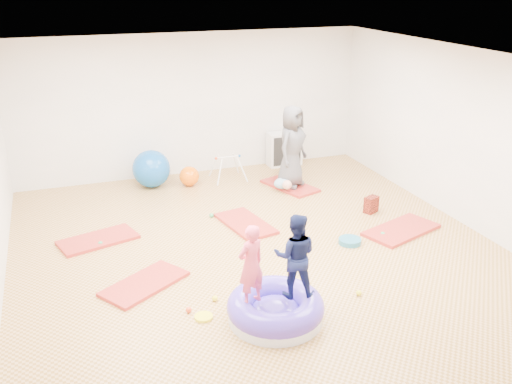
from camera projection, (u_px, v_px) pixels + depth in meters
name	position (u px, v px, depth m)	size (l,w,h in m)	color
room	(263.00, 165.00, 7.77)	(7.01, 8.01, 2.81)	tan
gym_mat_front_left	(145.00, 284.00, 7.51)	(1.14, 0.57, 0.05)	#B33A23
gym_mat_mid_left	(98.00, 240.00, 8.74)	(1.15, 0.58, 0.05)	#B33A23
gym_mat_center_back	(246.00, 224.00, 9.30)	(1.16, 0.58, 0.05)	#B33A23
gym_mat_right	(401.00, 230.00, 9.07)	(1.25, 0.63, 0.05)	#B33A23
gym_mat_rear_right	(290.00, 186.00, 10.94)	(1.13, 0.57, 0.05)	#B33A23
inflatable_cushion	(275.00, 309.00, 6.74)	(1.16, 1.16, 0.37)	silver
child_pink	(251.00, 261.00, 6.42)	(0.36, 0.23, 0.98)	#FB5071
child_navy	(295.00, 252.00, 6.55)	(0.51, 0.39, 1.04)	#101844
adult_caregiver	(292.00, 146.00, 10.62)	(0.76, 0.49, 1.55)	#4C4B50
infant	(284.00, 183.00, 10.67)	(0.38, 0.38, 0.22)	#7CAAC8
ball_pit_balls	(264.00, 253.00, 8.31)	(4.59, 3.11, 0.07)	yellow
exercise_ball_blue	(151.00, 169.00, 10.85)	(0.72, 0.72, 0.72)	#0F53AA
exercise_ball_orange	(189.00, 176.00, 10.96)	(0.38, 0.38, 0.38)	#F66407
infant_play_gym	(228.00, 164.00, 11.19)	(0.64, 0.61, 0.49)	silver
cube_shelf	(284.00, 149.00, 12.07)	(0.71, 0.35, 0.71)	silver
balance_disc	(350.00, 241.00, 8.67)	(0.35, 0.35, 0.08)	teal
backpack	(371.00, 205.00, 9.75)	(0.25, 0.15, 0.28)	#AB2C1A
yellow_toy	(204.00, 317.00, 6.81)	(0.22, 0.22, 0.03)	yellow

